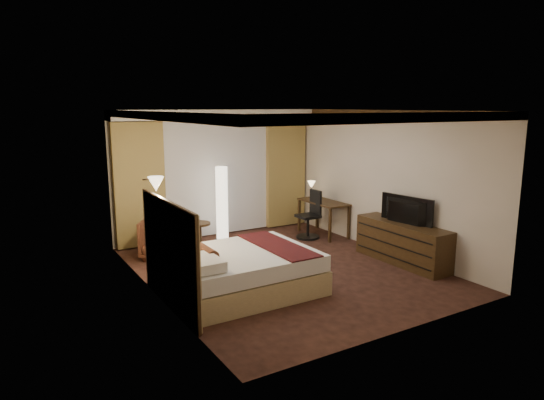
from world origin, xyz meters
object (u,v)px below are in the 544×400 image
floor_lamp (222,204)px  television (403,206)px  side_table (199,235)px  office_chair (308,214)px  armchair (165,236)px  dresser (402,243)px  bed (241,271)px  desk (323,218)px

floor_lamp → television: 3.67m
side_table → office_chair: (2.25, -0.55, 0.26)m
armchair → dresser: 4.32m
dresser → floor_lamp: bearing=125.4°
bed → office_chair: 3.27m
bed → side_table: 2.52m
desk → side_table: bearing=169.5°
bed → floor_lamp: size_ratio=1.38×
armchair → floor_lamp: (1.40, 0.49, 0.37)m
side_table → television: 3.96m
side_table → armchair: bearing=-161.4°
office_chair → television: size_ratio=0.97×
floor_lamp → dresser: size_ratio=0.83×
office_chair → dresser: (0.49, -2.22, -0.15)m
office_chair → dresser: size_ratio=0.55×
side_table → floor_lamp: bearing=20.2°
side_table → television: (2.71, -2.77, 0.79)m
side_table → dresser: size_ratio=0.27×
bed → armchair: (-0.42, 2.23, 0.09)m
bed → armchair: size_ratio=2.63×
office_chair → television: 2.33m
armchair → floor_lamp: size_ratio=0.52×
bed → dresser: 3.12m
floor_lamp → television: bearing=-55.0°
desk → office_chair: size_ratio=1.18×
armchair → desk: size_ratio=0.68×
side_table → office_chair: size_ratio=0.49×
side_table → office_chair: office_chair is taller
desk → television: size_ratio=1.15×
armchair → floor_lamp: bearing=53.1°
desk → office_chair: office_chair is taller
armchair → side_table: (0.78, 0.26, -0.16)m
side_table → dresser: bearing=-45.3°
office_chair → dresser: office_chair is taller
bed → television: (3.08, -0.27, 0.72)m
armchair → dresser: armchair is taller
bed → dresser: (3.11, -0.27, 0.05)m
dresser → television: bearing=180.0°
desk → television: television is taller
bed → side_table: bed is taller
armchair → bed: bearing=-45.7°
dresser → desk: bearing=91.3°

